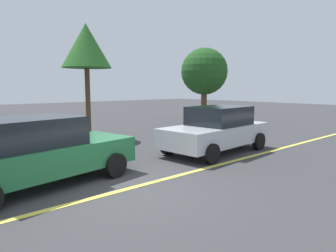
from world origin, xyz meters
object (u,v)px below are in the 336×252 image
Objects in this scene: tree_left_verge at (204,72)px; car_silver_mid_road at (217,129)px; car_green_near_curb at (37,152)px; tree_centre_verge at (86,47)px.

car_silver_mid_road is at bearing -135.01° from tree_left_verge.
car_green_near_curb is 0.95× the size of tree_centre_verge.
tree_left_verge reaches higher than car_silver_mid_road.
car_green_near_curb is at bearing -154.70° from tree_left_verge.
tree_centre_verge is at bearing -175.22° from tree_left_verge.
car_green_near_curb is at bearing -127.25° from tree_centre_verge.
tree_left_verge is 0.95× the size of tree_centre_verge.
tree_left_verge is 8.54m from tree_centre_verge.
car_silver_mid_road is 6.19m from car_green_near_curb.
car_silver_mid_road is at bearing -3.21° from car_green_near_curb.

